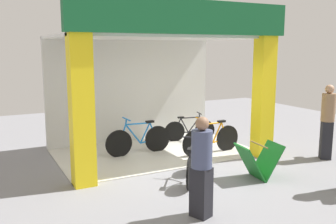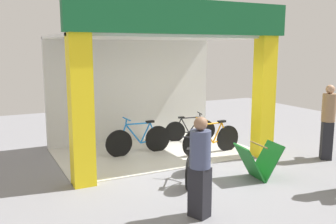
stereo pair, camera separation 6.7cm
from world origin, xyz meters
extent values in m
plane|color=gray|center=(0.00, 0.00, 0.00)|extent=(17.62, 17.62, 0.00)
cube|color=beige|center=(0.00, 1.48, 0.01)|extent=(4.81, 2.96, 0.02)
cube|color=silver|center=(0.00, 2.96, 1.45)|extent=(4.81, 0.12, 2.89)
cube|color=yellow|center=(-2.20, 0.00, 1.45)|extent=(0.42, 0.36, 2.89)
cube|color=yellow|center=(2.20, 0.00, 1.45)|extent=(0.42, 0.36, 2.89)
cube|color=#14592D|center=(0.00, -0.15, 3.24)|extent=(5.01, 0.20, 0.69)
cube|color=silver|center=(0.00, 1.48, 2.86)|extent=(4.81, 2.96, 0.06)
cylinder|color=black|center=(0.08, 1.48, 0.34)|extent=(0.67, 0.05, 0.67)
cylinder|color=black|center=(-0.96, 1.47, 0.34)|extent=(0.67, 0.05, 0.67)
cylinder|color=blue|center=(-0.17, 1.48, 0.31)|extent=(0.45, 0.04, 0.09)
cylinder|color=blue|center=(-0.26, 1.48, 0.53)|extent=(0.29, 0.04, 0.50)
cylinder|color=blue|center=(-0.58, 1.47, 0.54)|extent=(0.41, 0.04, 0.53)
cylinder|color=blue|center=(-0.45, 1.47, 0.78)|extent=(0.65, 0.05, 0.05)
cylinder|color=blue|center=(-0.04, 1.48, 0.55)|extent=(0.22, 0.04, 0.45)
cylinder|color=blue|center=(-0.86, 1.47, 0.56)|extent=(0.20, 0.04, 0.47)
cylinder|color=blue|center=(-0.76, 1.47, 0.86)|extent=(0.06, 0.04, 0.14)
cylinder|color=blue|center=(-0.75, 1.47, 0.92)|extent=(0.04, 0.47, 0.03)
cube|color=black|center=(-0.13, 1.48, 0.80)|extent=(0.21, 0.10, 0.05)
cylinder|color=black|center=(0.96, 2.20, 0.29)|extent=(0.57, 0.18, 0.58)
cylinder|color=black|center=(1.82, 1.98, 0.29)|extent=(0.57, 0.18, 0.58)
cylinder|color=black|center=(1.16, 2.15, 0.27)|extent=(0.38, 0.13, 0.07)
cylinder|color=black|center=(1.24, 2.13, 0.45)|extent=(0.25, 0.09, 0.43)
cylinder|color=black|center=(1.51, 2.06, 0.46)|extent=(0.35, 0.12, 0.45)
cylinder|color=black|center=(1.40, 2.09, 0.67)|extent=(0.54, 0.17, 0.05)
cylinder|color=black|center=(1.05, 2.18, 0.48)|extent=(0.19, 0.08, 0.39)
cylinder|color=black|center=(1.74, 2.00, 0.48)|extent=(0.18, 0.07, 0.40)
cylinder|color=black|center=(1.66, 2.02, 0.74)|extent=(0.06, 0.04, 0.12)
cylinder|color=black|center=(1.65, 2.02, 0.79)|extent=(0.13, 0.40, 0.03)
cube|color=black|center=(1.13, 2.16, 0.69)|extent=(0.19, 0.13, 0.04)
cylinder|color=black|center=(1.70, 0.73, 0.33)|extent=(0.67, 0.09, 0.67)
cylinder|color=black|center=(0.67, 0.66, 0.33)|extent=(0.67, 0.09, 0.67)
cylinder|color=orange|center=(1.46, 0.71, 0.31)|extent=(0.45, 0.07, 0.09)
cylinder|color=orange|center=(1.37, 0.71, 0.53)|extent=(0.29, 0.06, 0.50)
cylinder|color=orange|center=(1.05, 0.68, 0.53)|extent=(0.41, 0.07, 0.52)
cylinder|color=orange|center=(1.18, 0.69, 0.78)|extent=(0.64, 0.08, 0.05)
cylinder|color=orange|center=(1.59, 0.72, 0.55)|extent=(0.22, 0.05, 0.45)
cylinder|color=orange|center=(0.78, 0.67, 0.56)|extent=(0.20, 0.05, 0.46)
cylinder|color=orange|center=(0.87, 0.67, 0.85)|extent=(0.06, 0.04, 0.14)
cylinder|color=orange|center=(0.88, 0.67, 0.92)|extent=(0.07, 0.47, 0.03)
cube|color=black|center=(1.50, 0.72, 0.80)|extent=(0.21, 0.12, 0.05)
cylinder|color=black|center=(-0.51, -1.10, 0.30)|extent=(0.38, 0.51, 0.60)
cylinder|color=black|center=(0.04, -0.35, 0.30)|extent=(0.38, 0.51, 0.60)
cylinder|color=black|center=(-0.38, -0.93, 0.28)|extent=(0.26, 0.34, 0.08)
cylinder|color=black|center=(-0.33, -0.86, 0.47)|extent=(0.18, 0.23, 0.45)
cylinder|color=black|center=(-0.16, -0.63, 0.48)|extent=(0.24, 0.32, 0.47)
cylinder|color=black|center=(-0.23, -0.72, 0.70)|extent=(0.36, 0.48, 0.05)
cylinder|color=black|center=(-0.45, -1.02, 0.49)|extent=(0.14, 0.18, 0.40)
cylinder|color=black|center=(-0.02, -0.43, 0.50)|extent=(0.13, 0.16, 0.42)
cylinder|color=black|center=(-0.07, -0.50, 0.76)|extent=(0.06, 0.06, 0.12)
cylinder|color=black|center=(-0.07, -0.50, 0.82)|extent=(0.35, 0.27, 0.03)
cube|color=black|center=(-0.40, -0.95, 0.72)|extent=(0.18, 0.20, 0.05)
cube|color=#197226|center=(0.85, -1.20, 0.35)|extent=(0.52, 0.66, 0.72)
cube|color=#197226|center=(1.25, -1.26, 0.35)|extent=(0.52, 0.66, 0.72)
cylinder|color=olive|center=(1.05, -1.23, 0.71)|extent=(0.12, 0.60, 0.03)
cube|color=black|center=(-0.91, -2.18, 0.40)|extent=(0.33, 0.36, 0.80)
cylinder|color=#3F4766|center=(-0.91, -2.18, 1.09)|extent=(0.42, 0.42, 0.58)
sphere|color=#8C664C|center=(-0.91, -2.18, 1.49)|extent=(0.21, 0.21, 0.21)
cube|color=black|center=(3.40, -0.88, 0.46)|extent=(0.36, 0.37, 0.91)
cylinder|color=#8C6B4C|center=(3.40, -0.88, 1.24)|extent=(0.44, 0.44, 0.66)
sphere|color=tan|center=(3.40, -0.88, 1.67)|extent=(0.21, 0.21, 0.21)
cube|color=white|center=(3.56, -0.68, 0.90)|extent=(0.19, 0.20, 0.22)
camera|label=1|loc=(-3.90, -6.86, 2.62)|focal=39.97mm
camera|label=2|loc=(-3.84, -6.89, 2.62)|focal=39.97mm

